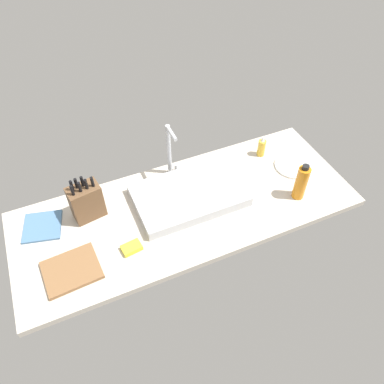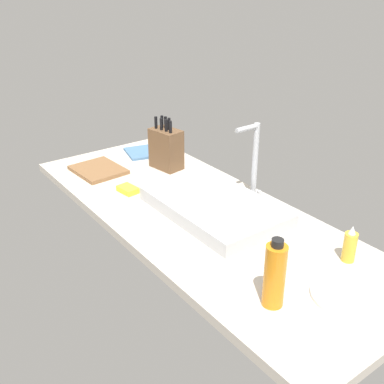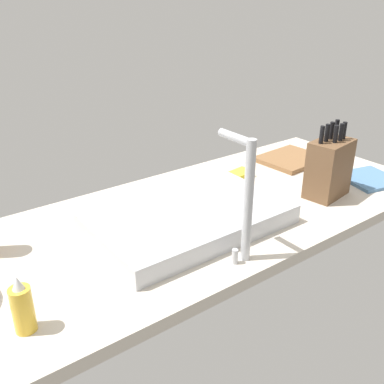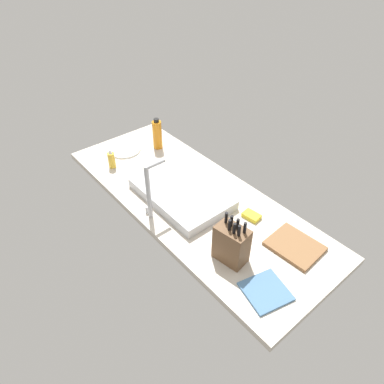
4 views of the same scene
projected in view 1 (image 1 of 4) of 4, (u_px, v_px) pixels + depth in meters
The scene contains 10 objects.
countertop_slab at pixel (186, 209), 193.01cm from camera, with size 172.55×66.63×3.50cm, color beige.
sink_basin at pixel (189, 195), 193.57cm from camera, with size 55.20×34.86×5.56cm, color #B7BABF.
faucet at pixel (170, 148), 195.06cm from camera, with size 5.50×11.98×31.97cm.
knife_block at pixel (86, 201), 181.19cm from camera, with size 16.25×11.72×24.61cm.
cutting_board at pixel (72, 270), 165.80cm from camera, with size 23.94×19.91×1.80cm, color brown.
soap_bottle at pixel (262, 147), 214.83cm from camera, with size 4.37×4.37×12.92cm.
water_bottle at pixel (301, 182), 189.55cm from camera, with size 6.21×6.21×21.54cm.
dinner_plate at pixel (293, 166), 211.72cm from camera, with size 21.02×21.02×1.20cm, color white.
dish_towel at pixel (42, 226), 182.56cm from camera, with size 17.64×17.81×1.20cm, color teal.
dish_sponge at pixel (132, 248), 173.43cm from camera, with size 9.00×6.00×2.40cm, color yellow.
Camera 1 is at (-47.76, -115.25, 149.32)cm, focal length 35.39 mm.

